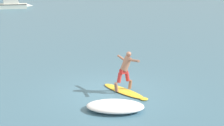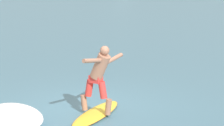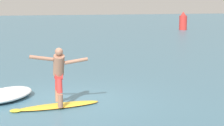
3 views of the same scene
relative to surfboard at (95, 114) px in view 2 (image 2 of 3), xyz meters
The scene contains 4 objects.
ground_plane 0.48m from the surfboard, 142.14° to the left, with size 200.00×200.00×0.00m, color teal.
surfboard is the anchor object (origin of this frame).
surfer 0.93m from the surfboard, 15.57° to the left, with size 0.83×1.47×1.52m.
wave_foam_at_tail 1.78m from the surfboard, 142.04° to the right, with size 2.21×2.19×0.28m.
Camera 2 is at (4.95, -10.59, 3.55)m, focal length 85.00 mm.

